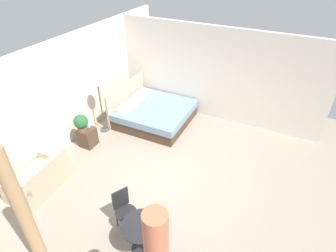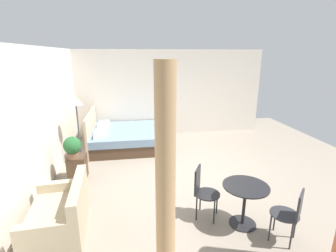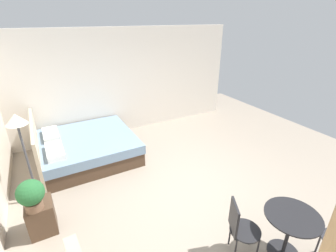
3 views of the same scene
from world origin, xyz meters
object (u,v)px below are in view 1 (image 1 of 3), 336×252
Objects in this scene: potted_plant at (81,123)px; vase at (88,124)px; nightstand at (88,137)px; floor_lamp at (98,87)px; bed at (153,113)px; cafe_chair_near_window at (123,206)px; couch at (39,180)px; balcony_table at (142,233)px.

potted_plant reaches higher than vase.
potted_plant is 2.60× the size of vase.
nightstand is 0.31× the size of floor_lamp.
bed reaches higher than cafe_chair_near_window.
floor_lamp reaches higher than cafe_chair_near_window.
couch is 1.51× the size of cafe_chair_near_window.
floor_lamp is (0.66, 0.04, 0.80)m from vase.
vase is 0.26× the size of balcony_table.
floor_lamp is (2.57, 0.15, 1.13)m from couch.
nightstand is 0.37m from vase.
floor_lamp is (0.78, 0.06, 1.15)m from nightstand.
balcony_table is (-1.94, -2.98, -0.30)m from potted_plant.
couch is 0.79× the size of floor_lamp.
cafe_chair_near_window reaches higher than nightstand.
floor_lamp reaches higher than vase.
cafe_chair_near_window is at bearing -126.35° from nightstand.
couch is 2.26m from cafe_chair_near_window.
nightstand is 0.60× the size of cafe_chair_near_window.
floor_lamp is at bearing 3.44° from couch.
floor_lamp is at bearing 43.82° from cafe_chair_near_window.
cafe_chair_near_window reaches higher than vase.
vase reaches higher than balcony_table.
cafe_chair_near_window is (-3.59, -1.33, 0.23)m from bed.
potted_plant is 1.08m from floor_lamp.
bed is at bearing -30.60° from vase.
balcony_table is (-2.82, -3.00, -0.92)m from floor_lamp.
bed reaches higher than potted_plant.
nightstand is 3.59m from balcony_table.
bed is 2.12m from nightstand.
bed is at bearing 20.38° from cafe_chair_near_window.
nightstand is at bearing -20.22° from potted_plant.
couch is 1.94m from vase.
floor_lamp is 4.22m from balcony_table.
potted_plant is 0.67× the size of balcony_table.
couch is 1.85× the size of balcony_table.
balcony_table is (-0.26, -2.85, 0.21)m from couch.
balcony_table is at bearing -153.68° from bed.
couch is at bearing 165.87° from bed.
floor_lamp reaches higher than nightstand.
vase is 0.11× the size of floor_lamp.
potted_plant is at bearing 56.91° from balcony_table.
vase is (-1.74, 1.03, 0.33)m from bed.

